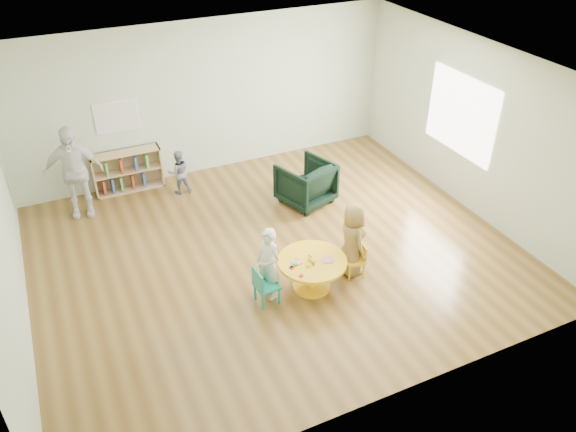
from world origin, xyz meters
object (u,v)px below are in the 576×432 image
at_px(adult_caretaker, 74,172).
at_px(child_right, 352,239).
at_px(activity_table, 312,269).
at_px(kid_chair_left, 264,285).
at_px(kid_chair_right, 357,258).
at_px(child_left, 269,264).
at_px(toddler, 179,172).
at_px(armchair, 306,183).
at_px(bookshelf, 127,171).

bearing_deg(adult_caretaker, child_right, -35.83).
distance_m(activity_table, kid_chair_left, 0.72).
relative_size(child_right, adult_caretaker, 0.71).
height_order(kid_chair_right, child_left, child_left).
bearing_deg(kid_chair_left, toddler, 179.89).
bearing_deg(kid_chair_right, kid_chair_left, 99.78).
xyz_separation_m(activity_table, armchair, (0.94, 2.08, 0.05)).
distance_m(activity_table, child_right, 0.71).
bearing_deg(child_left, armchair, 120.27).
xyz_separation_m(kid_chair_left, kid_chair_right, (1.44, 0.02, -0.03)).
distance_m(bookshelf, armchair, 3.20).
height_order(kid_chair_left, child_right, child_right).
relative_size(bookshelf, armchair, 1.46).
bearing_deg(adult_caretaker, kid_chair_left, -51.67).
relative_size(bookshelf, child_right, 1.07).
height_order(kid_chair_right, armchair, armchair).
relative_size(kid_chair_right, child_left, 0.47).
bearing_deg(activity_table, adult_caretaker, 128.35).
bearing_deg(child_right, kid_chair_right, -147.08).
bearing_deg(bookshelf, child_left, -72.93).
height_order(kid_chair_right, adult_caretaker, adult_caretaker).
xyz_separation_m(kid_chair_left, child_left, (0.12, 0.11, 0.23)).
relative_size(activity_table, armchair, 1.15).
relative_size(kid_chair_right, toddler, 0.62).
bearing_deg(child_left, kid_chair_left, -69.17).
height_order(kid_chair_left, child_left, child_left).
relative_size(child_right, toddler, 1.39).
distance_m(kid_chair_right, adult_caretaker, 4.74).
bearing_deg(activity_table, child_left, 170.84).
bearing_deg(adult_caretaker, toddler, 8.58).
relative_size(kid_chair_left, kid_chair_right, 1.12).
bearing_deg(bookshelf, activity_table, -65.48).
distance_m(activity_table, adult_caretaker, 4.26).
bearing_deg(child_right, activity_table, 99.02).
bearing_deg(kid_chair_right, activity_table, 99.34).
bearing_deg(child_right, armchair, -6.22).
bearing_deg(kid_chair_left, child_left, 129.02).
distance_m(kid_chair_right, child_left, 1.35).
distance_m(bookshelf, toddler, 0.96).
distance_m(kid_chair_left, child_left, 0.29).
distance_m(kid_chair_left, child_right, 1.42).
bearing_deg(kid_chair_right, child_right, 40.46).
distance_m(kid_chair_left, bookshelf, 3.97).
xyz_separation_m(armchair, toddler, (-1.87, 1.24, 0.03)).
relative_size(kid_chair_left, toddler, 0.70).
bearing_deg(child_right, adult_caretaker, 47.06).
height_order(kid_chair_left, bookshelf, bookshelf).
bearing_deg(child_left, child_right, 67.69).
bearing_deg(adult_caretaker, activity_table, -43.06).
distance_m(armchair, child_right, 2.02).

